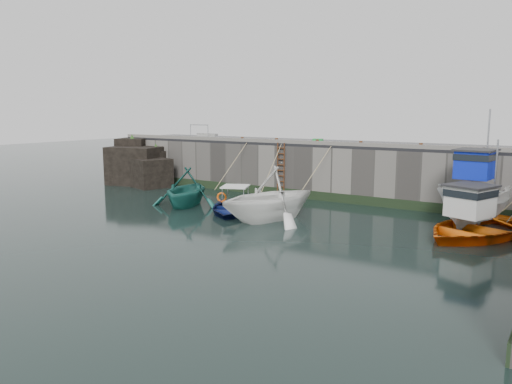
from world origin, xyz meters
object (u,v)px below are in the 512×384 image
Objects in this scene: bollard_c at (317,142)px; bollard_d at (361,144)px; ladder at (281,170)px; boat_near_white at (186,205)px; boat_near_blue at (233,212)px; bollard_e at (421,146)px; bollard_b at (277,140)px; bollard_a at (242,139)px; fish_crate at (318,141)px; boat_near_blacktrim at (269,219)px; boat_far_orange at (476,226)px; boat_far_white at (476,201)px.

bollard_c is 2.60m from bollard_d.
ladder is 6.17m from boat_near_white.
bollard_e reaches higher than boat_near_blue.
bollard_c is at bearing 48.44° from boat_near_blue.
bollard_b and bollard_c have the same top height.
bollard_a is 1.00× the size of bollard_d.
bollard_d is (2.97, -0.81, 0.00)m from fish_crate.
boat_near_blacktrim is 8.90m from boat_far_orange.
boat_near_white is 0.84× the size of boat_near_blacktrim.
bollard_e is (11.00, 0.00, 0.00)m from bollard_a.
boat_far_white is at bearing 46.00° from boat_near_blacktrim.
bollard_d is (4.80, 0.34, 1.71)m from ladder.
boat_far_orange reaches higher than boat_near_white.
bollard_d is 3.20m from bollard_e.
boat_far_white is at bearing -11.86° from bollard_c.
boat_far_white is at bearing -25.44° from fish_crate.
boat_far_white is at bearing -16.56° from bollard_d.
fish_crate is 4.90m from bollard_a.
bollard_d is at bearing 169.19° from boat_far_white.
bollard_d reaches higher than boat_near_blacktrim.
boat_near_blue is 10.06m from bollard_e.
bollard_b reaches higher than boat_near_white.
bollard_e reaches higher than boat_near_blacktrim.
fish_crate reaches higher than boat_near_white.
fish_crate is at bearing 53.69° from boat_near_blue.
boat_near_blue is 6.58m from bollard_b.
fish_crate is 1.97× the size of bollard_c.
fish_crate is (1.83, 1.15, 1.70)m from ladder.
boat_near_white is 6.89m from bollard_b.
boat_far_white is at bearing 120.48° from boat_far_orange.
bollard_b is at bearing 146.14° from ladder.
boat_near_blacktrim is at bearing -146.69° from boat_far_white.
fish_crate is 2.47m from bollard_b.
fish_crate is (-9.22, 2.67, 2.25)m from boat_far_white.
bollard_d is (5.30, 0.00, 0.00)m from bollard_b.
boat_near_blacktrim is 19.05× the size of bollard_c.
boat_far_white is 12.06× the size of fish_crate.
boat_near_white is 14.42m from boat_far_white.
boat_far_orange is at bearing -18.77° from ladder.
boat_far_orange is 10.61m from bollard_c.
boat_near_blue is 2.52m from boat_near_blacktrim.
bollard_c is (-9.28, 4.24, 2.90)m from boat_far_orange.
boat_far_orange is 25.45× the size of bollard_a.
fish_crate is at bearing 114.33° from bollard_c.
boat_far_orange is at bearing -17.02° from boat_near_white.
boat_far_white is at bearing -9.14° from bollard_b.
bollard_e reaches higher than boat_near_white.
bollard_c reaches higher than boat_near_blue.
ladder is 11.43× the size of bollard_a.
bollard_b is at bearing 44.91° from boat_near_white.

